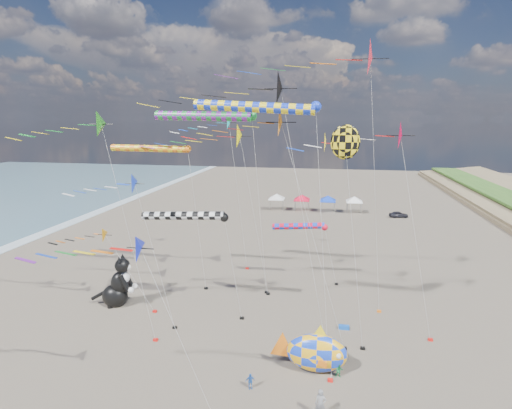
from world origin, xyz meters
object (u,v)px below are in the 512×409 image
object	(u,v)px
fish_inflatable	(316,353)
parked_car	(399,214)
person_adult	(321,404)
cat_inflatable	(117,280)
child_blue	(250,381)
child_green	(339,370)

from	to	relation	value
fish_inflatable	parked_car	bearing A→B (deg)	74.99
fish_inflatable	person_adult	xyz separation A→B (m)	(0.46, -4.56, -0.52)
cat_inflatable	child_blue	distance (m)	18.01
cat_inflatable	parked_car	world-z (taller)	cat_inflatable
fish_inflatable	person_adult	world-z (taller)	fish_inflatable
fish_inflatable	child_green	size ratio (longest dim) A/B	5.23
fish_inflatable	person_adult	size ratio (longest dim) A/B	3.10
fish_inflatable	parked_car	world-z (taller)	fish_inflatable
fish_inflatable	child_blue	size ratio (longest dim) A/B	5.18
parked_car	child_green	bearing A→B (deg)	157.97
cat_inflatable	person_adult	bearing A→B (deg)	-36.95
cat_inflatable	child_blue	xyz separation A→B (m)	(15.05, -9.68, -2.01)
fish_inflatable	parked_car	xyz separation A→B (m)	(13.19, 49.20, -0.88)
child_green	child_blue	size ratio (longest dim) A/B	0.99
cat_inflatable	person_adult	xyz separation A→B (m)	(19.75, -11.51, -1.64)
cat_inflatable	child_green	bearing A→B (deg)	-26.13
person_adult	child_blue	xyz separation A→B (m)	(-4.69, 1.83, -0.37)
child_green	parked_car	size ratio (longest dim) A/B	0.33
cat_inflatable	child_blue	world-z (taller)	cat_inflatable
fish_inflatable	child_blue	bearing A→B (deg)	-147.21
fish_inflatable	child_green	xyz separation A→B (m)	(1.66, -0.43, -0.90)
person_adult	parked_car	distance (m)	55.24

